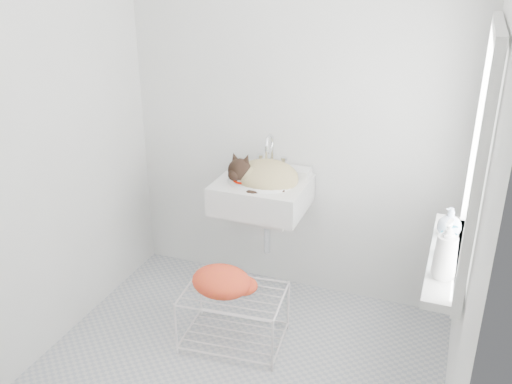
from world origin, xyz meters
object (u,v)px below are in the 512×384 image
(wire_rack, at_px, (234,320))
(cat, at_px, (263,176))
(sink, at_px, (262,181))
(bottle_c, at_px, (448,236))
(bottle_b, at_px, (445,256))
(bottle_a, at_px, (442,277))

(wire_rack, bearing_deg, cat, 88.94)
(sink, bearing_deg, bottle_c, -17.42)
(cat, xyz_separation_m, wire_rack, (-0.01, -0.47, -0.74))
(wire_rack, height_order, bottle_b, bottle_b)
(wire_rack, height_order, bottle_a, bottle_a)
(cat, distance_m, wire_rack, 0.88)
(sink, bearing_deg, wire_rack, -89.47)
(bottle_c, bearing_deg, bottle_b, -90.00)
(cat, distance_m, bottle_a, 1.33)
(bottle_b, bearing_deg, sink, 152.97)
(bottle_a, bearing_deg, bottle_c, 90.00)
(wire_rack, height_order, bottle_c, bottle_c)
(cat, relative_size, bottle_a, 2.00)
(bottle_a, relative_size, bottle_b, 1.41)
(wire_rack, bearing_deg, bottle_c, 7.13)
(cat, bearing_deg, bottle_c, -29.89)
(bottle_b, bearing_deg, wire_rack, 175.87)
(bottle_a, bearing_deg, sink, 145.69)
(bottle_a, bearing_deg, bottle_b, 90.00)
(sink, distance_m, bottle_c, 1.17)
(wire_rack, relative_size, bottle_c, 3.77)
(sink, relative_size, wire_rack, 0.97)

